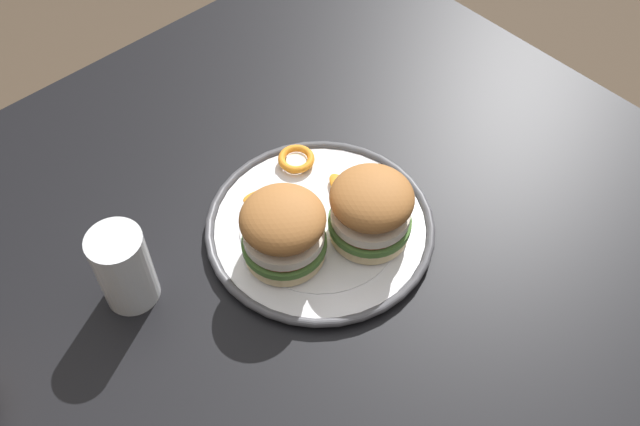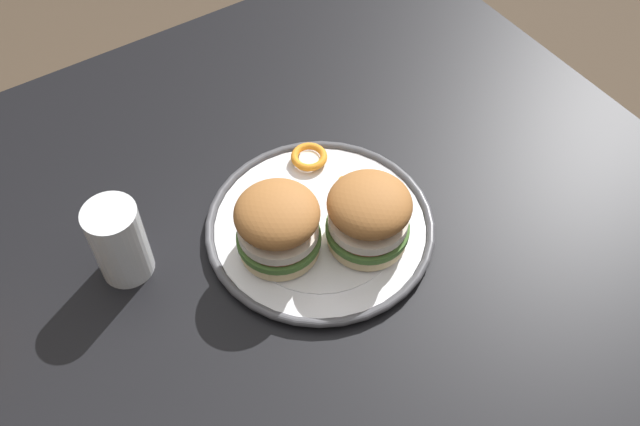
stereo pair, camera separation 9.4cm
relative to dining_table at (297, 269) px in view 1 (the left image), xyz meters
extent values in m
cube|color=black|center=(0.00, 0.00, 0.09)|extent=(1.14, 0.99, 0.03)
cube|color=black|center=(-0.51, -0.44, -0.29)|extent=(0.06, 0.06, 0.74)
cylinder|color=white|center=(-0.02, 0.03, 0.11)|extent=(0.29, 0.29, 0.01)
torus|color=#4C4C51|center=(-0.02, 0.03, 0.12)|extent=(0.32, 0.32, 0.01)
cylinder|color=white|center=(-0.02, 0.03, 0.12)|extent=(0.22, 0.22, 0.00)
cylinder|color=beige|center=(-0.06, 0.08, 0.13)|extent=(0.11, 0.11, 0.02)
cylinder|color=#477033|center=(-0.06, 0.08, 0.15)|extent=(0.11, 0.11, 0.01)
cylinder|color=#BC3828|center=(-0.06, 0.08, 0.16)|extent=(0.10, 0.10, 0.01)
cylinder|color=silver|center=(-0.06, 0.08, 0.17)|extent=(0.11, 0.11, 0.01)
ellipsoid|color=#A36633|center=(-0.06, 0.08, 0.20)|extent=(0.15, 0.15, 0.05)
cylinder|color=beige|center=(0.05, 0.03, 0.13)|extent=(0.11, 0.11, 0.02)
cylinder|color=#477033|center=(0.05, 0.03, 0.15)|extent=(0.11, 0.11, 0.01)
cylinder|color=#BC3828|center=(0.05, 0.03, 0.16)|extent=(0.10, 0.10, 0.01)
cylinder|color=silver|center=(0.05, 0.03, 0.17)|extent=(0.11, 0.11, 0.01)
ellipsoid|color=#A36633|center=(0.05, 0.03, 0.20)|extent=(0.14, 0.14, 0.05)
torus|color=orange|center=(-0.07, -0.08, 0.13)|extent=(0.06, 0.06, 0.01)
cylinder|color=#F4E5C6|center=(-0.07, -0.08, 0.13)|extent=(0.03, 0.03, 0.00)
ellipsoid|color=orange|center=(0.00, -0.05, 0.13)|extent=(0.08, 0.06, 0.01)
ellipsoid|color=orange|center=(-0.09, 0.01, 0.13)|extent=(0.04, 0.07, 0.01)
cylinder|color=white|center=(0.23, -0.06, 0.17)|extent=(0.07, 0.07, 0.12)
cylinder|color=silver|center=(0.23, -0.06, 0.13)|extent=(0.06, 0.06, 0.05)
camera|label=1|loc=(0.37, 0.46, 0.89)|focal=39.36mm
camera|label=2|loc=(0.30, 0.51, 0.89)|focal=39.36mm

